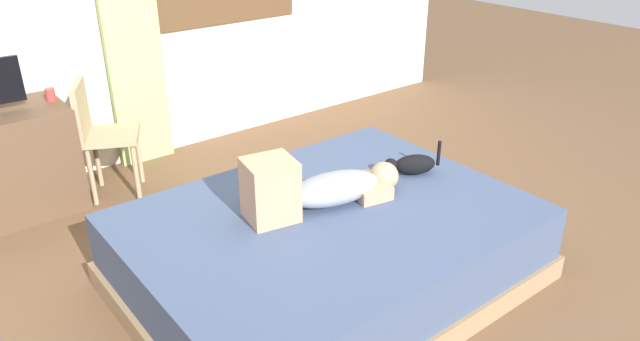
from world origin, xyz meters
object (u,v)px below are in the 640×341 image
bed (328,248)px  person_lying (318,188)px  chair_by_desk (100,130)px  cat (412,164)px  desk (3,165)px  cup (50,95)px

bed → person_lying: person_lying is taller
chair_by_desk → cat: bearing=-54.2°
bed → desk: 2.33m
cat → desk: bearing=135.0°
cat → bed: bearing=-176.1°
bed → cup: 2.22m
desk → person_lying: bearing=-56.9°
bed → cup: cup is taller
cup → chair_by_desk: (0.24, -0.14, -0.28)m
person_lying → cup: bearing=113.9°
person_lying → cat: person_lying is taller
person_lying → cat: bearing=-3.7°
cat → person_lying: bearing=176.3°
cat → cup: 2.49m
bed → person_lying: size_ratio=2.32×
cat → chair_by_desk: bearing=125.8°
cat → desk: (-1.93, 1.93, -0.15)m
cup → cat: bearing=-51.5°
person_lying → cup: 2.08m
person_lying → chair_by_desk: 1.85m
person_lying → cat: (0.70, -0.05, -0.05)m
person_lying → cat: size_ratio=2.88×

